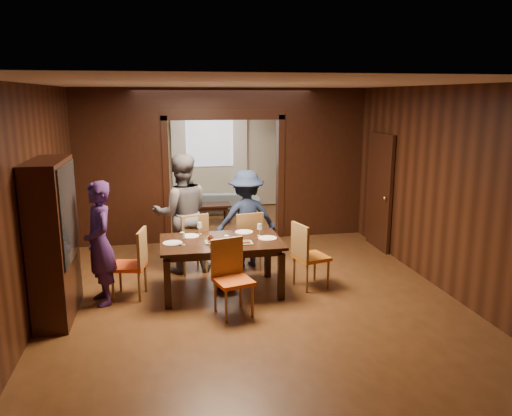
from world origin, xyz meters
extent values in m
plane|color=#4E2E15|center=(0.00, 0.00, 0.00)|extent=(9.00, 9.00, 0.00)
cube|color=silver|center=(0.00, 0.00, 2.90)|extent=(5.50, 9.00, 0.02)
cube|color=black|center=(0.00, 4.50, 1.45)|extent=(5.50, 0.02, 2.90)
cube|color=black|center=(-2.75, 0.00, 1.45)|extent=(0.02, 9.00, 2.90)
cube|color=black|center=(2.75, 0.00, 1.45)|extent=(0.02, 9.00, 2.90)
cube|color=black|center=(-1.93, 1.60, 1.20)|extent=(1.65, 0.15, 2.40)
cube|color=black|center=(1.93, 1.60, 1.20)|extent=(1.65, 0.15, 2.40)
cube|color=black|center=(0.00, 1.60, 2.65)|extent=(5.50, 0.15, 0.50)
cube|color=beige|center=(0.00, 4.47, 1.45)|extent=(5.40, 0.04, 2.85)
imported|color=#371C52|center=(-2.03, -1.18, 0.84)|extent=(0.58, 0.71, 1.67)
imported|color=#525057|center=(-0.89, -0.10, 0.94)|extent=(0.96, 0.78, 1.88)
imported|color=#1A2542|center=(0.15, -0.03, 0.79)|extent=(1.07, 0.66, 1.59)
imported|color=#8198A9|center=(0.25, 3.85, 0.25)|extent=(1.79, 0.84, 0.51)
imported|color=black|center=(-0.33, -1.00, 0.80)|extent=(0.35, 0.35, 0.08)
cube|color=black|center=(-0.39, -1.09, 0.38)|extent=(1.70, 1.05, 0.76)
cube|color=black|center=(-0.11, 3.00, 0.20)|extent=(0.80, 0.50, 0.40)
cube|color=black|center=(-2.53, -1.50, 1.00)|extent=(0.40, 1.20, 2.00)
cube|color=black|center=(2.70, 0.50, 1.05)|extent=(0.06, 0.90, 2.10)
cube|color=silver|center=(0.00, 4.44, 1.70)|extent=(1.20, 0.03, 1.30)
cube|color=white|center=(-0.75, 4.40, 1.25)|extent=(0.35, 0.06, 2.40)
cube|color=white|center=(0.75, 4.40, 1.25)|extent=(0.35, 0.06, 2.40)
cylinder|color=silver|center=(-1.07, -1.11, 0.77)|extent=(0.27, 0.27, 0.01)
cylinder|color=white|center=(-0.81, -0.79, 0.77)|extent=(0.27, 0.27, 0.01)
cylinder|color=white|center=(-0.01, -0.73, 0.77)|extent=(0.27, 0.27, 0.01)
cylinder|color=white|center=(0.27, -1.11, 0.77)|extent=(0.27, 0.27, 0.01)
cylinder|color=white|center=(-0.42, -1.43, 0.77)|extent=(0.27, 0.27, 0.01)
cube|color=gray|center=(-0.48, -1.17, 0.78)|extent=(0.30, 0.20, 0.04)
cube|color=gray|center=(-0.13, -1.29, 0.78)|extent=(0.30, 0.20, 0.04)
cylinder|color=white|center=(-0.35, -1.34, 0.83)|extent=(0.07, 0.07, 0.14)
camera|label=1|loc=(-1.17, -7.80, 2.75)|focal=35.00mm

